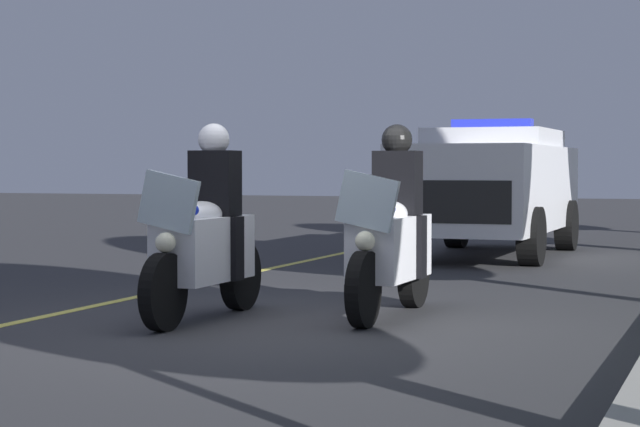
{
  "coord_description": "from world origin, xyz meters",
  "views": [
    {
      "loc": [
        8.75,
        3.75,
        1.34
      ],
      "look_at": [
        -1.23,
        0.0,
        0.9
      ],
      "focal_mm": 64.22,
      "sensor_mm": 36.0,
      "label": 1
    }
  ],
  "objects": [
    {
      "name": "police_motorcycle_lead_left",
      "position": [
        -0.21,
        -0.69,
        0.7
      ],
      "size": [
        2.14,
        0.56,
        1.72
      ],
      "color": "black",
      "rests_on": "ground"
    },
    {
      "name": "ground_plane",
      "position": [
        0.0,
        0.0,
        0.0
      ],
      "size": [
        80.0,
        80.0,
        0.0
      ],
      "primitive_type": "plane",
      "color": "#333335"
    },
    {
      "name": "lane_stripe_center",
      "position": [
        0.0,
        -2.12,
        0.0
      ],
      "size": [
        48.0,
        0.12,
        0.01
      ],
      "primitive_type": "cube",
      "color": "#E0D14C",
      "rests_on": "ground"
    },
    {
      "name": "police_motorcycle_lead_right",
      "position": [
        -0.97,
        0.77,
        0.7
      ],
      "size": [
        2.14,
        0.56,
        1.72
      ],
      "color": "black",
      "rests_on": "ground"
    },
    {
      "name": "police_suv",
      "position": [
        -8.18,
        0.12,
        1.07
      ],
      "size": [
        4.91,
        2.09,
        2.05
      ],
      "color": "silver",
      "rests_on": "ground"
    }
  ]
}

